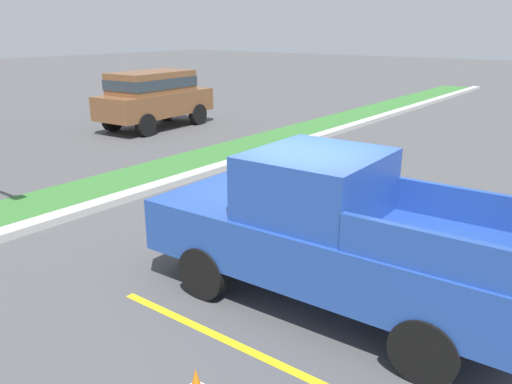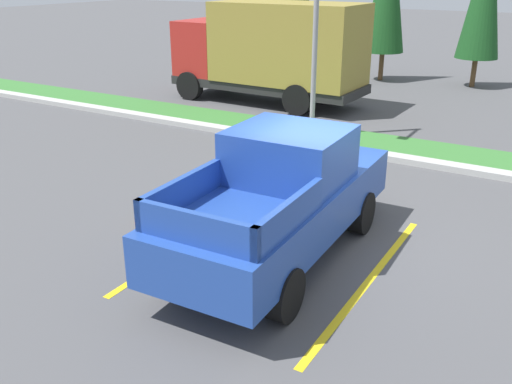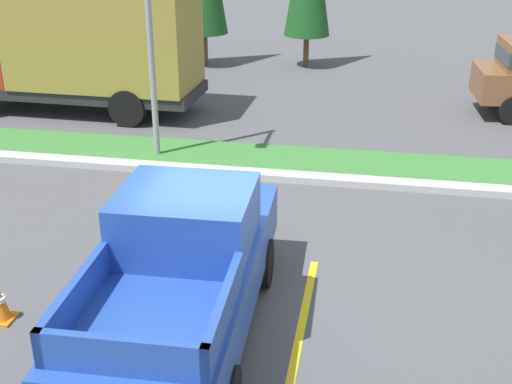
{
  "view_description": "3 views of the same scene",
  "coord_description": "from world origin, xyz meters",
  "px_view_note": "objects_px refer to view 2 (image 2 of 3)",
  "views": [
    {
      "loc": [
        -6.08,
        -3.85,
        3.63
      ],
      "look_at": [
        0.5,
        1.21,
        0.97
      ],
      "focal_mm": 36.02,
      "sensor_mm": 36.0,
      "label": 1
    },
    {
      "loc": [
        3.42,
        -8.15,
        4.43
      ],
      "look_at": [
        -0.93,
        -0.83,
        1.04
      ],
      "focal_mm": 39.59,
      "sensor_mm": 36.0,
      "label": 2
    },
    {
      "loc": [
        1.85,
        -8.12,
        5.58
      ],
      "look_at": [
        0.19,
        0.92,
        1.49
      ],
      "focal_mm": 46.25,
      "sensor_mm": 36.0,
      "label": 3
    }
  ],
  "objects_px": {
    "cargo_truck_distant": "(271,49)",
    "street_light": "(314,1)",
    "pickup_truck_main": "(282,197)",
    "traffic_cone": "(147,208)"
  },
  "relations": [
    {
      "from": "cargo_truck_distant",
      "to": "street_light",
      "type": "height_order",
      "value": "street_light"
    },
    {
      "from": "pickup_truck_main",
      "to": "street_light",
      "type": "relative_size",
      "value": 0.85
    },
    {
      "from": "cargo_truck_distant",
      "to": "street_light",
      "type": "bearing_deg",
      "value": -47.07
    },
    {
      "from": "pickup_truck_main",
      "to": "traffic_cone",
      "type": "xyz_separation_m",
      "value": [
        -2.74,
        -0.13,
        -0.75
      ]
    },
    {
      "from": "pickup_truck_main",
      "to": "cargo_truck_distant",
      "type": "relative_size",
      "value": 0.77
    },
    {
      "from": "pickup_truck_main",
      "to": "street_light",
      "type": "height_order",
      "value": "street_light"
    },
    {
      "from": "pickup_truck_main",
      "to": "street_light",
      "type": "bearing_deg",
      "value": 111.94
    },
    {
      "from": "pickup_truck_main",
      "to": "cargo_truck_distant",
      "type": "distance_m",
      "value": 11.45
    },
    {
      "from": "pickup_truck_main",
      "to": "cargo_truck_distant",
      "type": "height_order",
      "value": "cargo_truck_distant"
    },
    {
      "from": "street_light",
      "to": "traffic_cone",
      "type": "height_order",
      "value": "street_light"
    }
  ]
}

